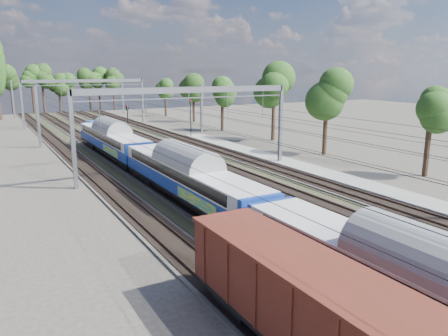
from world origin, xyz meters
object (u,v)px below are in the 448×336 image
freight_boxcar (324,316)px  worker (118,129)px  emu_train (189,171)px  signal_far (191,114)px  signal_near (128,120)px

freight_boxcar → worker: bearing=80.4°
emu_train → signal_far: signal_far is taller
worker → signal_near: size_ratio=0.35×
worker → signal_near: bearing=163.4°
freight_boxcar → signal_far: size_ratio=2.41×
freight_boxcar → signal_near: size_ratio=2.54×
emu_train → freight_boxcar: size_ratio=4.60×
emu_train → freight_boxcar: bearing=-102.3°
freight_boxcar → worker: freight_boxcar is taller
emu_train → signal_near: signal_near is taller
signal_near → signal_far: (11.14, 2.53, 0.19)m
emu_train → signal_far: bearing=64.8°
emu_train → worker: size_ratio=33.54×
emu_train → signal_near: size_ratio=11.67×
freight_boxcar → signal_far: 57.52m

